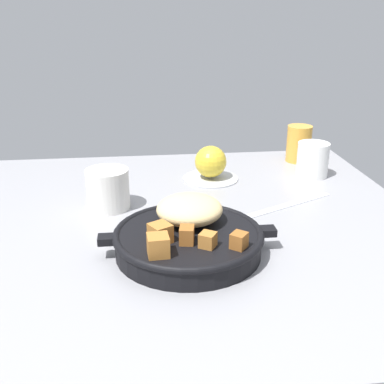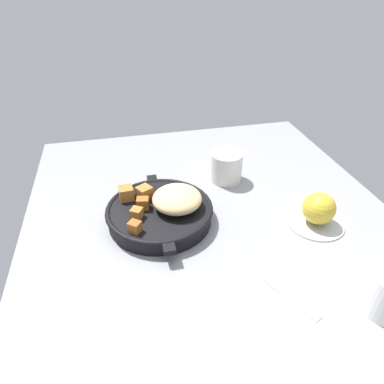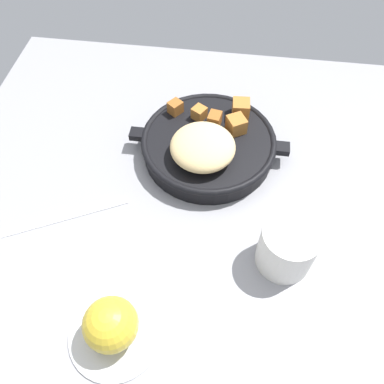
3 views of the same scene
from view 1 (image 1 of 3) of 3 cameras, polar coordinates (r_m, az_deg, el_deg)
name	(u,v)px [view 1 (image 1 of 3)]	position (r cm, az deg, el deg)	size (l,w,h in cm)	color
ground_plane	(178,228)	(87.37, -1.67, -4.31)	(91.51, 84.32, 2.40)	gray
cast_iron_skillet	(188,235)	(75.54, -0.45, -5.20)	(28.21, 23.88, 8.01)	black
saucer_plate	(210,178)	(108.09, 2.23, 1.71)	(12.59, 12.59, 0.60)	#B7BABF
red_apple	(211,162)	(106.85, 2.26, 3.67)	(7.15, 7.15, 7.15)	gold
butter_knife	(289,204)	(95.79, 11.61, -1.46)	(21.63, 1.60, 0.36)	silver
ceramic_mug_white	(108,189)	(92.61, -10.10, 0.34)	(8.26, 8.26, 7.85)	silver
juice_glass_amber	(299,144)	(122.75, 12.73, 5.69)	(6.16, 6.16, 9.10)	gold
white_creamer_pitcher	(313,160)	(112.39, 14.32, 3.79)	(7.15, 7.15, 7.90)	white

